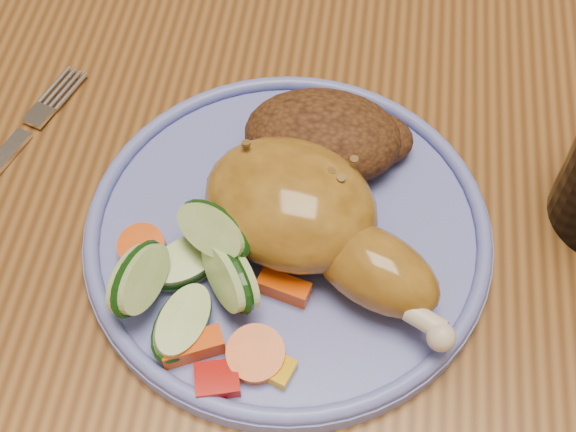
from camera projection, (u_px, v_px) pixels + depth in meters
The scene contains 7 objects.
dining_table at pixel (382, 214), 0.64m from camera, with size 0.90×1.40×0.75m.
plate at pixel (288, 234), 0.52m from camera, with size 0.26×0.26×0.01m, color #616BBF.
plate_rim at pixel (288, 225), 0.51m from camera, with size 0.26×0.26×0.01m, color #616BBF.
chicken_leg at pixel (311, 219), 0.49m from camera, with size 0.17×0.15×0.06m.
rice_pilaf at pixel (326, 138), 0.54m from camera, with size 0.11×0.08×0.05m.
vegetable_pile at pixel (196, 283), 0.47m from camera, with size 0.12×0.13×0.06m.
fork at pixel (1, 159), 0.56m from camera, with size 0.06×0.15×0.00m.
Camera 1 is at (-0.03, -0.36, 1.20)m, focal length 50.00 mm.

